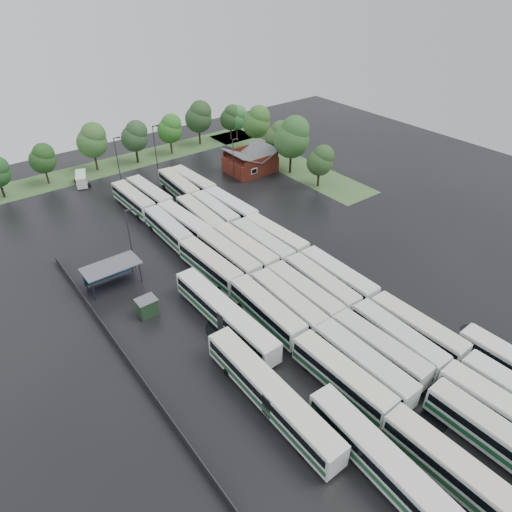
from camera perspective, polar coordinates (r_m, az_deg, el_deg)
ground at (r=63.30m, az=5.22°, el=-7.34°), size 160.00×160.00×0.00m
brick_building at (r=103.77m, az=-0.71°, el=11.48°), size 10.07×8.60×5.39m
wash_shed at (r=70.01m, az=-17.75°, el=-1.38°), size 8.20×4.20×3.58m
utility_hut at (r=64.02m, az=-13.45°, el=-6.20°), size 2.70×2.20×2.62m
grass_strip_north at (r=112.93m, az=-16.84°, el=10.93°), size 80.00×10.00×0.01m
grass_strip_east at (r=110.32m, az=3.54°, el=11.78°), size 10.00×50.00×0.01m
west_fence at (r=59.84m, az=-16.60°, el=-11.18°), size 0.10×50.00×1.20m
bus_r0c0 at (r=49.73m, az=22.98°, el=-23.00°), size 3.25×13.26×3.67m
bus_r0c2 at (r=53.63m, az=27.12°, el=-19.03°), size 3.09×12.88×3.56m
bus_r0c3 at (r=55.76m, az=28.47°, el=-16.86°), size 3.50×13.52×3.73m
bus_r1c0 at (r=53.56m, az=10.70°, el=-14.56°), size 3.14×13.35×3.70m
bus_r1c1 at (r=55.24m, az=13.24°, el=-13.01°), size 2.94×13.54×3.77m
bus_r1c2 at (r=57.49m, az=15.12°, el=-11.18°), size 3.11×13.07×3.62m
bus_r1c3 at (r=59.41m, az=17.27°, el=-9.84°), size 3.11×13.09×3.63m
bus_r1c4 at (r=61.54m, az=19.46°, el=-8.57°), size 3.01×12.99×3.60m
bus_r2c0 at (r=60.65m, az=1.35°, el=-6.83°), size 3.12×13.30×3.69m
bus_r2c1 at (r=61.92m, az=3.97°, el=-5.90°), size 3.25×13.38×3.70m
bus_r2c2 at (r=63.67m, az=6.01°, el=-4.74°), size 2.95×13.21×3.67m
bus_r2c3 at (r=65.57m, az=8.11°, el=-3.60°), size 3.31×13.30×3.67m
bus_r2c4 at (r=67.45m, az=10.14°, el=-2.59°), size 2.92×13.36×3.72m
bus_r3c0 at (r=69.28m, az=-5.75°, el=-1.09°), size 3.24×13.33×3.69m
bus_r3c1 at (r=70.88m, az=-3.45°, el=-0.04°), size 3.01×13.44×3.73m
bus_r3c2 at (r=72.31m, az=-1.40°, el=0.80°), size 3.15×13.58×3.76m
bus_r3c3 at (r=73.74m, az=0.73°, el=1.51°), size 2.92×13.37×3.72m
bus_r3c4 at (r=75.59m, az=2.44°, el=2.34°), size 3.40×13.25×3.66m
bus_r4c0 at (r=79.45m, az=-10.92°, el=3.37°), size 2.98×12.94×3.59m
bus_r4c1 at (r=80.61m, az=-8.97°, el=4.13°), size 3.43×13.46×3.71m
bus_r4c2 at (r=82.13m, az=-6.97°, el=4.90°), size 3.47×13.39×3.69m
bus_r4c3 at (r=83.73m, az=-5.15°, el=5.57°), size 3.08×12.86×3.56m
bus_r4c4 at (r=84.84m, az=-3.21°, el=6.11°), size 3.27×13.28×3.67m
bus_r5c0 at (r=90.53m, az=-15.07°, el=6.82°), size 3.08×13.14×3.64m
bus_r5c1 at (r=91.76m, az=-13.19°, el=7.51°), size 3.35×13.44×3.71m
bus_r5c3 at (r=94.05m, az=-9.63°, el=8.60°), size 3.45×13.30×3.67m
bus_r5c4 at (r=95.22m, az=-7.92°, el=9.08°), size 3.30×13.17×3.64m
artic_bus_west_a at (r=47.73m, az=16.62°, el=-24.41°), size 3.62×20.02×3.70m
artic_bus_west_b at (r=60.18m, az=-3.92°, el=-7.30°), size 3.18×19.79×3.66m
artic_bus_west_c at (r=51.07m, az=1.85°, el=-16.87°), size 2.98×20.29×3.76m
minibus at (r=104.39m, az=-20.99°, el=9.02°), size 3.78×6.00×2.46m
tree_north_1 at (r=106.03m, az=-25.09°, el=11.03°), size 5.38×5.38×8.91m
tree_north_2 at (r=108.75m, az=-19.77°, el=13.49°), size 6.56×6.56×10.87m
tree_north_3 at (r=110.43m, az=-14.87°, el=14.31°), size 6.02×6.02×9.97m
tree_north_4 at (r=114.18m, az=-10.68°, el=15.40°), size 5.87×5.87×9.72m
tree_north_5 at (r=119.10m, az=-7.13°, el=16.92°), size 6.66×6.66×11.03m
tree_north_6 at (r=122.22m, az=-3.12°, el=16.93°), size 5.45×5.45×9.03m
tree_east_0 at (r=96.22m, az=8.12°, el=11.78°), size 5.42×5.41×8.96m
tree_east_1 at (r=101.24m, az=4.61°, el=14.64°), size 7.71×7.71×12.77m
tree_east_2 at (r=107.63m, az=2.90°, el=14.78°), size 5.87×5.87×9.73m
tree_east_3 at (r=114.57m, az=0.16°, el=16.45°), size 6.61×6.61×10.95m
tree_east_4 at (r=122.42m, az=-2.37°, el=16.89°), size 5.30×5.29×8.76m
lamp_post_ne at (r=97.78m, az=-2.79°, el=12.22°), size 1.43×0.28×9.29m
lamp_post_nw at (r=71.21m, az=-15.47°, el=2.52°), size 1.57×0.31×10.17m
lamp_post_back_w at (r=101.05m, az=-16.92°, el=11.74°), size 1.52×0.30×9.89m
lamp_post_back_e at (r=103.63m, az=-12.45°, el=13.25°), size 1.65×0.32×10.71m
puddle_0 at (r=55.16m, az=19.98°, el=-17.97°), size 5.80×5.80×0.01m
puddle_1 at (r=58.85m, az=27.36°, el=-16.20°), size 3.90×3.90×0.01m
puddle_2 at (r=61.27m, az=-3.46°, el=-8.92°), size 6.15×6.15×0.01m
puddle_3 at (r=63.86m, az=11.05°, el=-7.51°), size 2.95×2.95×0.01m
puddle_4 at (r=66.86m, az=25.37°, el=-8.57°), size 2.97×2.97×0.01m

